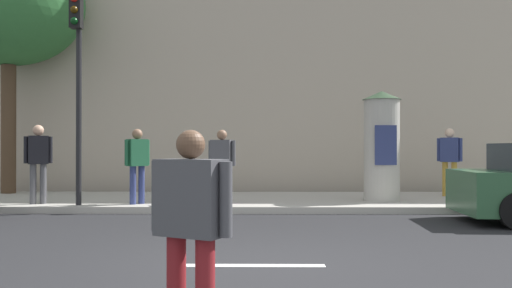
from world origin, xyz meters
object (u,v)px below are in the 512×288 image
Objects in this scene: pedestrian_near_pole at (137,159)px; pedestrian_in_red_top at (38,157)px; traffic_light at (77,64)px; pedestrian_tallest at (450,156)px; street_tree at (9,4)px; pedestrian_with_backpack at (191,218)px; poster_column at (382,145)px; pedestrian_in_dark_shirt at (222,160)px.

pedestrian_in_red_top reaches higher than pedestrian_near_pole.
pedestrian_tallest is (8.75, 2.37, -2.01)m from traffic_light.
street_tree is 4.53× the size of pedestrian_with_backpack.
pedestrian_in_red_top is at bearing -179.59° from pedestrian_near_pole.
pedestrian_in_red_top is at bearing 118.41° from pedestrian_with_backpack.
pedestrian_with_backpack is 0.88× the size of pedestrian_tallest.
street_tree is (-2.95, 3.18, 2.13)m from traffic_light.
traffic_light is 2.97× the size of pedestrian_with_backpack.
street_tree is 12.44m from pedestrian_tallest.
pedestrian_near_pole is 7.82m from pedestrian_tallest.
poster_column reaches higher than pedestrian_in_red_top.
pedestrian_near_pole is at bearing -165.22° from pedestrian_tallest.
pedestrian_with_backpack is 8.34m from pedestrian_in_dark_shirt.
traffic_light is 2.60× the size of pedestrian_in_red_top.
pedestrian_tallest is at bearing 14.78° from pedestrian_near_pole.
street_tree is at bearing 132.85° from traffic_light.
street_tree is 6.52m from pedestrian_near_pole.
street_tree reaches higher than pedestrian_in_red_top.
pedestrian_with_backpack is at bearing -59.85° from street_tree.
poster_column is 7.78m from pedestrian_in_red_top.
pedestrian_with_backpack is at bearing -87.32° from pedestrian_in_dark_shirt.
poster_column is 1.48× the size of pedestrian_tallest.
pedestrian_in_red_top reaches higher than pedestrian_in_dark_shirt.
street_tree is at bearing 124.89° from pedestrian_in_red_top.
poster_column is at bearing 69.87° from pedestrian_with_backpack.
pedestrian_tallest is (7.56, 2.00, 0.04)m from pedestrian_near_pole.
pedestrian_in_red_top is (-2.18, -0.02, 0.04)m from pedestrian_near_pole.
traffic_light reaches higher than pedestrian_with_backpack.
pedestrian_in_red_top is at bearing -178.52° from pedestrian_in_dark_shirt.
pedestrian_with_backpack is (3.46, -7.86, -2.29)m from traffic_light.
pedestrian_with_backpack is (6.41, -11.04, -4.42)m from street_tree.
street_tree is 3.96× the size of pedestrian_in_red_top.
traffic_light is at bearing -162.39° from pedestrian_near_pole.
pedestrian_in_dark_shirt is (-3.68, -0.66, -0.33)m from poster_column.
pedestrian_in_dark_shirt is at bearing -161.46° from pedestrian_tallest.
traffic_light is 4.83m from street_tree.
pedestrian_near_pole is 0.95× the size of pedestrian_tallest.
pedestrian_in_red_top is (-9.74, -2.01, 0.00)m from pedestrian_tallest.
street_tree is 5.38m from pedestrian_in_red_top.
street_tree is at bearing 155.76° from pedestrian_in_dark_shirt.
pedestrian_in_red_top is (-4.45, 8.22, 0.28)m from pedestrian_with_backpack.
pedestrian_in_dark_shirt is 5.99m from pedestrian_tallest.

